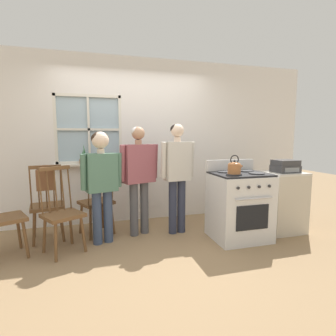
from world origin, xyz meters
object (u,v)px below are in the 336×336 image
at_px(kettle, 234,167).
at_px(potted_plant, 84,159).
at_px(chair_center_cluster, 3,219).
at_px(stereo, 285,166).
at_px(chair_near_stove, 97,202).
at_px(chair_near_wall, 62,215).
at_px(person_elderly_left, 101,176).
at_px(handbag, 46,179).
at_px(stove, 239,205).
at_px(side_counter, 282,202).
at_px(person_adult_right, 177,169).
at_px(person_teen_center, 139,171).
at_px(chair_by_window, 47,207).

distance_m(kettle, potted_plant, 2.30).
distance_m(chair_center_cluster, stereo, 3.77).
height_order(potted_plant, stereo, potted_plant).
bearing_deg(chair_near_stove, potted_plant, -94.01).
distance_m(chair_near_wall, person_elderly_left, 0.67).
bearing_deg(stereo, handbag, 173.81).
xyz_separation_m(stove, handbag, (-2.51, 0.42, 0.41)).
bearing_deg(person_elderly_left, side_counter, -21.32).
bearing_deg(chair_near_stove, kettle, 129.48).
relative_size(person_elderly_left, stove, 1.37).
distance_m(person_adult_right, kettle, 0.83).
bearing_deg(side_counter, stove, -174.18).
height_order(chair_near_stove, person_teen_center, person_teen_center).
relative_size(chair_center_cluster, person_teen_center, 0.68).
bearing_deg(stereo, person_adult_right, 166.01).
relative_size(stove, kettle, 4.39).
height_order(chair_near_wall, kettle, kettle).
distance_m(stove, handbag, 2.58).
relative_size(person_adult_right, side_counter, 1.78).
bearing_deg(potted_plant, handbag, -120.64).
relative_size(person_teen_center, kettle, 6.31).
bearing_deg(side_counter, chair_near_stove, 167.07).
bearing_deg(person_adult_right, kettle, -50.39).
height_order(chair_near_wall, chair_near_stove, same).
bearing_deg(kettle, chair_near_stove, 154.51).
bearing_deg(handbag, chair_by_window, 99.60).
xyz_separation_m(chair_near_stove, person_elderly_left, (0.07, -0.35, 0.44)).
bearing_deg(chair_by_window, stereo, 160.40).
height_order(chair_near_stove, handbag, same).
distance_m(person_adult_right, handbag, 1.75).
distance_m(chair_center_cluster, potted_plant, 1.42).
bearing_deg(stereo, person_elderly_left, 173.66).
distance_m(chair_near_wall, stereo, 3.14).
bearing_deg(chair_near_stove, side_counter, 142.04).
bearing_deg(potted_plant, person_adult_right, -28.48).
height_order(handbag, stereo, stereo).
height_order(person_elderly_left, side_counter, person_elderly_left).
bearing_deg(potted_plant, chair_by_window, -133.11).
distance_m(potted_plant, stereo, 3.06).
bearing_deg(person_teen_center, person_adult_right, -28.94).
relative_size(chair_by_window, kettle, 4.27).
relative_size(person_elderly_left, handbag, 4.83).
distance_m(person_elderly_left, handbag, 0.69).
xyz_separation_m(chair_near_stove, side_counter, (2.68, -0.61, -0.02)).
height_order(chair_by_window, chair_center_cluster, same).
bearing_deg(potted_plant, stove, -29.10).
height_order(chair_by_window, person_adult_right, person_adult_right).
distance_m(person_teen_center, side_counter, 2.19).
bearing_deg(handbag, chair_near_stove, 24.33).
height_order(chair_center_cluster, person_adult_right, person_adult_right).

